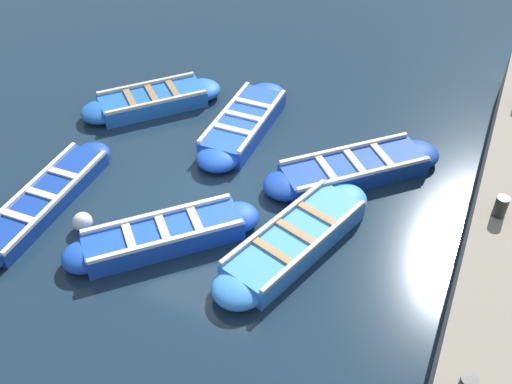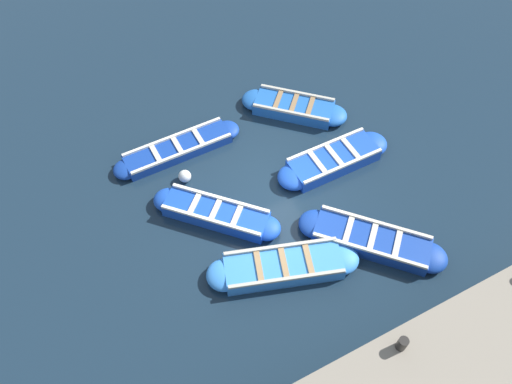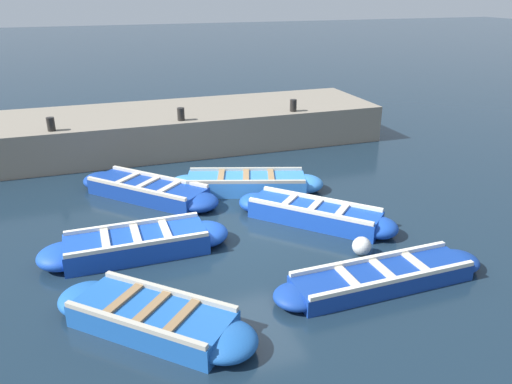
{
  "view_description": "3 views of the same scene",
  "coord_description": "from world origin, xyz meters",
  "views": [
    {
      "loc": [
        4.23,
        -7.72,
        7.42
      ],
      "look_at": [
        0.99,
        -0.32,
        0.44
      ],
      "focal_mm": 42.0,
      "sensor_mm": 36.0,
      "label": 1
    },
    {
      "loc": [
        6.57,
        -3.99,
        10.78
      ],
      "look_at": [
        -0.09,
        -0.6,
        0.44
      ],
      "focal_mm": 35.0,
      "sensor_mm": 36.0,
      "label": 2
    },
    {
      "loc": [
        -8.53,
        2.41,
        4.53
      ],
      "look_at": [
        0.88,
        -0.8,
        0.42
      ],
      "focal_mm": 35.0,
      "sensor_mm": 36.0,
      "label": 3
    }
  ],
  "objects": [
    {
      "name": "boat_tucked",
      "position": [
        -0.11,
        -1.74,
        0.19
      ],
      "size": [
        2.96,
        2.91,
        0.44
      ],
      "color": "#1947B7",
      "rests_on": "ground"
    },
    {
      "name": "boat_inner_gap",
      "position": [
        2.33,
        1.34,
        0.18
      ],
      "size": [
        3.27,
        3.16,
        0.42
      ],
      "color": "navy",
      "rests_on": "ground"
    },
    {
      "name": "boat_outer_right",
      "position": [
        -0.25,
        1.87,
        0.19
      ],
      "size": [
        0.99,
        3.43,
        0.44
      ],
      "color": "#1947B7",
      "rests_on": "ground"
    },
    {
      "name": "bollard_mid_north",
      "position": [
        4.95,
        0.0,
        1.27
      ],
      "size": [
        0.2,
        0.2,
        0.35
      ],
      "primitive_type": "cylinder",
      "color": "black",
      "rests_on": "quay_wall"
    },
    {
      "name": "buoy_orange_near",
      "position": [
        -1.6,
        -1.98,
        0.17
      ],
      "size": [
        0.34,
        0.34,
        0.34
      ],
      "primitive_type": "sphere",
      "color": "silver",
      "rests_on": "ground"
    },
    {
      "name": "ground_plane",
      "position": [
        0.0,
        0.0,
        0.0
      ],
      "size": [
        120.0,
        120.0,
        0.0
      ],
      "primitive_type": "plane",
      "color": "#162838"
    },
    {
      "name": "boat_bow_out",
      "position": [
        1.98,
        -0.93,
        0.19
      ],
      "size": [
        1.96,
        3.76,
        0.44
      ],
      "color": "#3884E0",
      "rests_on": "ground"
    },
    {
      "name": "boat_broadside",
      "position": [
        -2.53,
        1.91,
        0.18
      ],
      "size": [
        2.83,
        2.94,
        0.42
      ],
      "color": "#1E59AD",
      "rests_on": "ground"
    },
    {
      "name": "boat_drifting",
      "position": [
        -2.6,
        -1.78,
        0.15
      ],
      "size": [
        0.85,
        3.79,
        0.35
      ],
      "color": "navy",
      "rests_on": "ground"
    }
  ]
}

